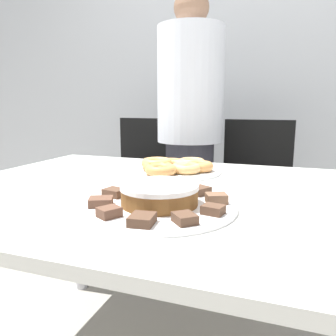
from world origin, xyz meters
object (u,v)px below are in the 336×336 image
Objects in this scene: person_standing at (190,133)px; office_chair_left at (136,194)px; plate_donuts at (174,171)px; frosted_cake at (159,194)px; plate_cake at (159,206)px; office_chair_right at (253,205)px.

office_chair_left is at bearing 175.99° from person_standing.
office_chair_left is 0.84m from plate_donuts.
person_standing is 1.76× the size of office_chair_left.
frosted_cake is (0.11, -0.45, 0.03)m from plate_donuts.
person_standing is at bearing 2.51° from office_chair_left.
office_chair_left is 1.27m from frosted_cake.
person_standing is at bearing 101.71° from plate_cake.
plate_donuts is at bearing -80.15° from person_standing.
plate_donuts is 0.47m from frosted_cake.
plate_donuts is at bearing 104.17° from frosted_cake.
office_chair_left is 1.26m from plate_cake.
frosted_cake is at bearing 0.00° from plate_cake.
plate_cake is at bearing -55.51° from office_chair_left.
plate_cake is at bearing -75.83° from plate_donuts.
plate_cake is at bearing -78.29° from person_standing.
person_standing is 0.63m from plate_donuts.
office_chair_left is 0.72m from office_chair_right.
office_chair_right is (0.36, 0.03, -0.40)m from person_standing.
office_chair_right is 1.14m from frosted_cake.
office_chair_left is at bearing 117.97° from frosted_cake.
frosted_cake is (0.00, 0.00, 0.03)m from plate_cake.
office_chair_right is at bearing 82.39° from plate_cake.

